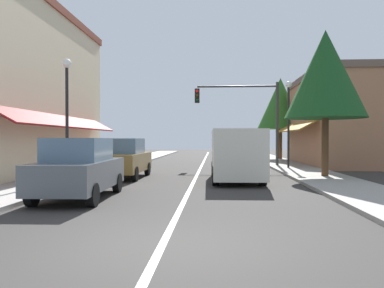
{
  "coord_description": "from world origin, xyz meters",
  "views": [
    {
      "loc": [
        0.86,
        -5.9,
        1.74
      ],
      "look_at": [
        -0.23,
        12.14,
        1.51
      ],
      "focal_mm": 35.42,
      "sensor_mm": 36.0,
      "label": 1
    }
  ],
  "objects_px": {
    "van_in_lane": "(236,153)",
    "traffic_signal_mast_arm": "(247,109)",
    "street_lamp_left_near": "(67,100)",
    "street_lamp_right_mid": "(289,111)",
    "tree_right_far": "(280,104)",
    "parked_car_nearest_left": "(79,169)",
    "tree_right_near": "(325,74)",
    "parked_car_second_left": "(124,158)"
  },
  "relations": [
    {
      "from": "van_in_lane",
      "to": "traffic_signal_mast_arm",
      "type": "distance_m",
      "value": 8.76
    },
    {
      "from": "street_lamp_left_near",
      "to": "street_lamp_right_mid",
      "type": "relative_size",
      "value": 0.97
    },
    {
      "from": "street_lamp_left_near",
      "to": "tree_right_far",
      "type": "distance_m",
      "value": 20.63
    },
    {
      "from": "parked_car_nearest_left",
      "to": "street_lamp_right_mid",
      "type": "relative_size",
      "value": 0.82
    },
    {
      "from": "street_lamp_right_mid",
      "to": "traffic_signal_mast_arm",
      "type": "bearing_deg",
      "value": 133.09
    },
    {
      "from": "parked_car_nearest_left",
      "to": "tree_right_near",
      "type": "bearing_deg",
      "value": 33.61
    },
    {
      "from": "parked_car_nearest_left",
      "to": "street_lamp_right_mid",
      "type": "height_order",
      "value": "street_lamp_right_mid"
    },
    {
      "from": "traffic_signal_mast_arm",
      "to": "tree_right_far",
      "type": "height_order",
      "value": "tree_right_far"
    },
    {
      "from": "parked_car_nearest_left",
      "to": "traffic_signal_mast_arm",
      "type": "relative_size",
      "value": 0.78
    },
    {
      "from": "parked_car_second_left",
      "to": "tree_right_far",
      "type": "xyz_separation_m",
      "value": [
        9.48,
        15.06,
        3.81
      ]
    },
    {
      "from": "van_in_lane",
      "to": "traffic_signal_mast_arm",
      "type": "height_order",
      "value": "traffic_signal_mast_arm"
    },
    {
      "from": "parked_car_second_left",
      "to": "van_in_lane",
      "type": "height_order",
      "value": "van_in_lane"
    },
    {
      "from": "street_lamp_left_near",
      "to": "parked_car_second_left",
      "type": "bearing_deg",
      "value": 52.24
    },
    {
      "from": "parked_car_nearest_left",
      "to": "tree_right_far",
      "type": "height_order",
      "value": "tree_right_far"
    },
    {
      "from": "street_lamp_right_mid",
      "to": "tree_right_near",
      "type": "height_order",
      "value": "tree_right_near"
    },
    {
      "from": "tree_right_near",
      "to": "van_in_lane",
      "type": "bearing_deg",
      "value": -163.79
    },
    {
      "from": "parked_car_second_left",
      "to": "street_lamp_right_mid",
      "type": "height_order",
      "value": "street_lamp_right_mid"
    },
    {
      "from": "parked_car_second_left",
      "to": "tree_right_far",
      "type": "distance_m",
      "value": 18.19
    },
    {
      "from": "traffic_signal_mast_arm",
      "to": "street_lamp_right_mid",
      "type": "height_order",
      "value": "traffic_signal_mast_arm"
    },
    {
      "from": "van_in_lane",
      "to": "tree_right_near",
      "type": "distance_m",
      "value": 5.37
    },
    {
      "from": "van_in_lane",
      "to": "street_lamp_left_near",
      "type": "relative_size",
      "value": 1.07
    },
    {
      "from": "tree_right_near",
      "to": "parked_car_second_left",
      "type": "bearing_deg",
      "value": -178.11
    },
    {
      "from": "van_in_lane",
      "to": "parked_car_nearest_left",
      "type": "bearing_deg",
      "value": -135.01
    },
    {
      "from": "street_lamp_right_mid",
      "to": "tree_right_near",
      "type": "xyz_separation_m",
      "value": [
        0.66,
        -4.87,
        1.22
      ]
    },
    {
      "from": "parked_car_nearest_left",
      "to": "tree_right_far",
      "type": "distance_m",
      "value": 23.25
    },
    {
      "from": "parked_car_second_left",
      "to": "traffic_signal_mast_arm",
      "type": "distance_m",
      "value": 10.02
    },
    {
      "from": "street_lamp_right_mid",
      "to": "tree_right_far",
      "type": "relative_size",
      "value": 0.74
    },
    {
      "from": "parked_car_nearest_left",
      "to": "street_lamp_left_near",
      "type": "xyz_separation_m",
      "value": [
        -1.82,
        3.66,
        2.4
      ]
    },
    {
      "from": "parked_car_nearest_left",
      "to": "street_lamp_left_near",
      "type": "bearing_deg",
      "value": 114.98
    },
    {
      "from": "street_lamp_left_near",
      "to": "tree_right_near",
      "type": "height_order",
      "value": "tree_right_near"
    },
    {
      "from": "street_lamp_right_mid",
      "to": "street_lamp_left_near",
      "type": "bearing_deg",
      "value": -143.46
    },
    {
      "from": "van_in_lane",
      "to": "street_lamp_right_mid",
      "type": "xyz_separation_m",
      "value": [
        3.31,
        6.02,
        2.22
      ]
    },
    {
      "from": "van_in_lane",
      "to": "parked_car_second_left",
      "type": "bearing_deg",
      "value": 168.97
    },
    {
      "from": "parked_car_second_left",
      "to": "tree_right_near",
      "type": "relative_size",
      "value": 0.63
    },
    {
      "from": "street_lamp_left_near",
      "to": "tree_right_near",
      "type": "relative_size",
      "value": 0.75
    },
    {
      "from": "parked_car_nearest_left",
      "to": "traffic_signal_mast_arm",
      "type": "distance_m",
      "value": 14.88
    },
    {
      "from": "traffic_signal_mast_arm",
      "to": "parked_car_second_left",
      "type": "bearing_deg",
      "value": -129.28
    },
    {
      "from": "street_lamp_left_near",
      "to": "tree_right_near",
      "type": "distance_m",
      "value": 10.98
    },
    {
      "from": "parked_car_nearest_left",
      "to": "tree_right_near",
      "type": "relative_size",
      "value": 0.63
    },
    {
      "from": "traffic_signal_mast_arm",
      "to": "tree_right_far",
      "type": "distance_m",
      "value": 8.39
    },
    {
      "from": "parked_car_nearest_left",
      "to": "parked_car_second_left",
      "type": "relative_size",
      "value": 1.0
    },
    {
      "from": "tree_right_far",
      "to": "parked_car_second_left",
      "type": "bearing_deg",
      "value": -122.18
    }
  ]
}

